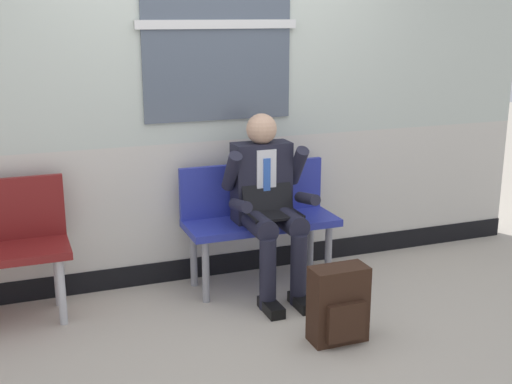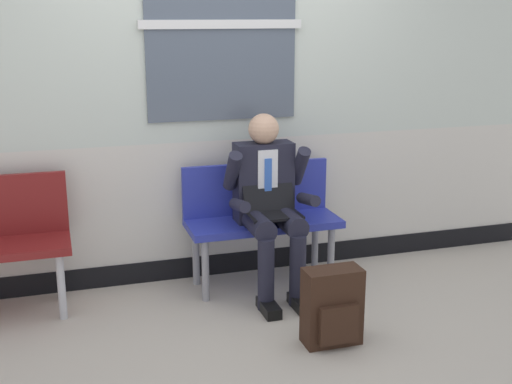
{
  "view_description": "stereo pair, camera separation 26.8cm",
  "coord_description": "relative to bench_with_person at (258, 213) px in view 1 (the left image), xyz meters",
  "views": [
    {
      "loc": [
        -1.39,
        -3.78,
        1.89
      ],
      "look_at": [
        0.12,
        0.18,
        0.75
      ],
      "focal_mm": 46.73,
      "sensor_mm": 36.0,
      "label": 1
    },
    {
      "loc": [
        -1.14,
        -3.87,
        1.89
      ],
      "look_at": [
        0.12,
        0.18,
        0.75
      ],
      "focal_mm": 46.73,
      "sensor_mm": 36.0,
      "label": 2
    }
  ],
  "objects": [
    {
      "name": "person_seated",
      "position": [
        -0.0,
        -0.19,
        0.14
      ],
      "size": [
        0.57,
        0.7,
        1.24
      ],
      "color": "#1E1E2D",
      "rests_on": "ground"
    },
    {
      "name": "station_wall",
      "position": [
        -0.23,
        0.28,
        1.01
      ],
      "size": [
        5.15,
        0.17,
        3.07
      ],
      "color": "beige",
      "rests_on": "ground"
    },
    {
      "name": "backpack",
      "position": [
        0.12,
        -1.03,
        -0.29
      ],
      "size": [
        0.34,
        0.21,
        0.46
      ],
      "color": "#331E14",
      "rests_on": "ground"
    },
    {
      "name": "bench_with_person",
      "position": [
        0.0,
        0.0,
        0.0
      ],
      "size": [
        1.08,
        0.42,
        0.86
      ],
      "color": "#28339E",
      "rests_on": "ground"
    },
    {
      "name": "ground_plane",
      "position": [
        -0.23,
        -0.45,
        -0.52
      ],
      "size": [
        18.0,
        18.0,
        0.0
      ],
      "primitive_type": "plane",
      "color": "#B2A899"
    }
  ]
}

